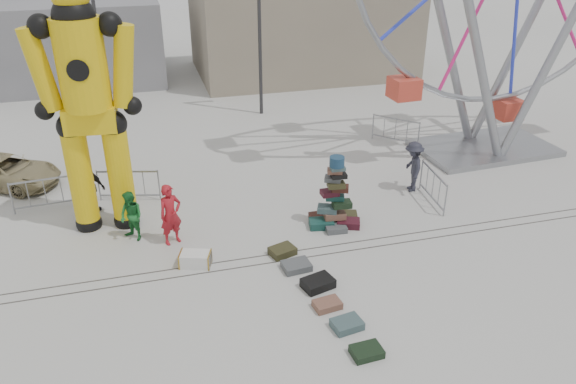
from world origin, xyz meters
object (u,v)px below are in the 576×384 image
object	(u,v)px
suitcase_tower	(335,206)
lamp_post_left	(97,16)
barricade_dummy_b	(45,194)
pedestrian_black	(90,187)
steamer_trunk	(195,259)
crash_test_dummy	(88,100)
barricade_dummy_c	(129,185)
parked_suv	(5,171)
pedestrian_grey	(413,167)
pedestrian_green	(131,216)
barricade_wheel_front	(433,187)
barricade_wheel_back	(395,130)
pedestrian_red	(171,215)
lamp_post_right	(261,16)

from	to	relation	value
suitcase_tower	lamp_post_left	bearing A→B (deg)	130.34
barricade_dummy_b	pedestrian_black	bearing A→B (deg)	-27.45
pedestrian_black	steamer_trunk	bearing A→B (deg)	154.62
crash_test_dummy	lamp_post_left	bearing A→B (deg)	95.09
barricade_dummy_c	parked_suv	size ratio (longest dim) A/B	0.52
pedestrian_grey	parked_suv	world-z (taller)	pedestrian_grey
barricade_dummy_c	pedestrian_green	xyz separation A→B (m)	(0.05, -2.58, 0.21)
barricade_wheel_front	parked_suv	xyz separation A→B (m)	(-13.86, 5.09, -0.02)
steamer_trunk	pedestrian_grey	size ratio (longest dim) A/B	0.47
barricade_wheel_front	barricade_wheel_back	xyz separation A→B (m)	(1.05, 5.14, 0.00)
pedestrian_grey	parked_suv	xyz separation A→B (m)	(-13.59, 4.11, -0.36)
pedestrian_black	pedestrian_grey	xyz separation A→B (m)	(10.59, -1.26, -0.02)
crash_test_dummy	steamer_trunk	distance (m)	5.32
pedestrian_green	barricade_dummy_c	bearing A→B (deg)	140.21
pedestrian_green	crash_test_dummy	bearing A→B (deg)	175.43
barricade_dummy_c	barricade_wheel_front	distance (m)	10.08
barricade_wheel_back	barricade_dummy_c	bearing A→B (deg)	-121.30
barricade_dummy_c	pedestrian_black	size ratio (longest dim) A/B	1.11
steamer_trunk	barricade_wheel_back	bearing A→B (deg)	55.30
pedestrian_green	barricade_wheel_front	bearing A→B (deg)	48.03
lamp_post_left	crash_test_dummy	bearing A→B (deg)	-90.06
pedestrian_green	pedestrian_grey	world-z (taller)	pedestrian_grey
barricade_dummy_b	pedestrian_red	bearing A→B (deg)	-44.93
barricade_dummy_b	barricade_wheel_front	distance (m)	12.62
lamp_post_right	pedestrian_grey	world-z (taller)	lamp_post_right
lamp_post_left	barricade_wheel_back	world-z (taller)	lamp_post_left
barricade_dummy_b	pedestrian_grey	bearing A→B (deg)	-13.84
crash_test_dummy	barricade_dummy_c	bearing A→B (deg)	71.02
lamp_post_left	pedestrian_black	xyz separation A→B (m)	(-0.48, -10.05, -3.58)
suitcase_tower	parked_suv	size ratio (longest dim) A/B	0.59
lamp_post_right	pedestrian_grey	xyz separation A→B (m)	(3.11, -9.31, -3.59)
crash_test_dummy	parked_suv	bearing A→B (deg)	136.87
suitcase_tower	pedestrian_green	xyz separation A→B (m)	(-6.01, 0.71, 0.13)
lamp_post_left	pedestrian_black	size ratio (longest dim) A/B	4.42
lamp_post_left	pedestrian_green	world-z (taller)	lamp_post_left
parked_suv	pedestrian_grey	bearing A→B (deg)	-76.93
suitcase_tower	barricade_dummy_b	size ratio (longest dim) A/B	1.14
suitcase_tower	steamer_trunk	bearing A→B (deg)	-152.86
barricade_wheel_back	suitcase_tower	bearing A→B (deg)	-83.25
pedestrian_red	pedestrian_grey	xyz separation A→B (m)	(8.27, 1.29, -0.04)
barricade_wheel_front	pedestrian_black	xyz separation A→B (m)	(-10.86, 2.24, 0.35)
parked_suv	pedestrian_black	bearing A→B (deg)	-103.65
lamp_post_left	barricade_dummy_c	size ratio (longest dim) A/B	4.00
lamp_post_right	pedestrian_green	world-z (taller)	lamp_post_right
lamp_post_left	lamp_post_right	bearing A→B (deg)	-15.95
lamp_post_right	pedestrian_black	size ratio (longest dim) A/B	4.42
barricade_dummy_c	pedestrian_grey	bearing A→B (deg)	3.76
steamer_trunk	barricade_wheel_back	distance (m)	11.38
pedestrian_black	lamp_post_right	bearing A→B (deg)	-103.91
pedestrian_green	parked_suv	bearing A→B (deg)	179.76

